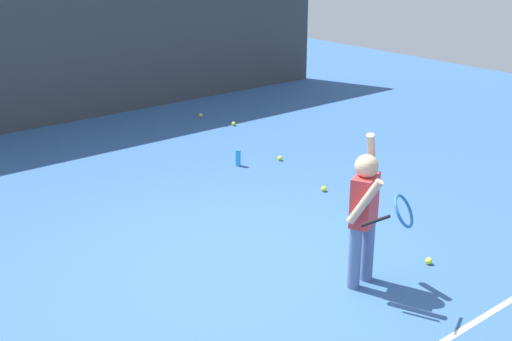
{
  "coord_description": "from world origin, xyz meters",
  "views": [
    {
      "loc": [
        -3.26,
        -4.27,
        2.95
      ],
      "look_at": [
        0.34,
        0.16,
        0.85
      ],
      "focal_mm": 46.02,
      "sensor_mm": 36.0,
      "label": 1
    }
  ],
  "objects_px": {
    "tennis_ball_3": "(201,115)",
    "tennis_ball_5": "(429,261)",
    "tennis_player": "(366,209)",
    "tennis_ball_4": "(234,124)",
    "tennis_ball_2": "(280,158)",
    "tennis_ball_7": "(324,189)",
    "water_bottle": "(238,158)"
  },
  "relations": [
    {
      "from": "tennis_ball_3",
      "to": "tennis_ball_4",
      "type": "height_order",
      "value": "same"
    },
    {
      "from": "tennis_ball_3",
      "to": "tennis_ball_7",
      "type": "bearing_deg",
      "value": -101.34
    },
    {
      "from": "tennis_ball_7",
      "to": "tennis_ball_4",
      "type": "bearing_deg",
      "value": 73.62
    },
    {
      "from": "tennis_ball_4",
      "to": "water_bottle",
      "type": "bearing_deg",
      "value": -125.46
    },
    {
      "from": "water_bottle",
      "to": "tennis_ball_4",
      "type": "relative_size",
      "value": 3.33
    },
    {
      "from": "tennis_ball_4",
      "to": "tennis_ball_3",
      "type": "bearing_deg",
      "value": 99.2
    },
    {
      "from": "tennis_ball_3",
      "to": "tennis_ball_4",
      "type": "distance_m",
      "value": 0.76
    },
    {
      "from": "tennis_ball_2",
      "to": "tennis_ball_5",
      "type": "distance_m",
      "value": 3.21
    },
    {
      "from": "tennis_ball_5",
      "to": "tennis_ball_7",
      "type": "xyz_separation_m",
      "value": [
        0.52,
        1.92,
        0.0
      ]
    },
    {
      "from": "tennis_player",
      "to": "tennis_ball_7",
      "type": "height_order",
      "value": "tennis_player"
    },
    {
      "from": "tennis_player",
      "to": "tennis_ball_4",
      "type": "bearing_deg",
      "value": 41.02
    },
    {
      "from": "tennis_player",
      "to": "tennis_ball_4",
      "type": "distance_m",
      "value": 5.2
    },
    {
      "from": "tennis_ball_3",
      "to": "tennis_ball_4",
      "type": "xyz_separation_m",
      "value": [
        0.12,
        -0.75,
        0.0
      ]
    },
    {
      "from": "tennis_player",
      "to": "tennis_ball_3",
      "type": "relative_size",
      "value": 20.46
    },
    {
      "from": "tennis_player",
      "to": "water_bottle",
      "type": "relative_size",
      "value": 6.14
    },
    {
      "from": "tennis_ball_3",
      "to": "tennis_ball_5",
      "type": "height_order",
      "value": "same"
    },
    {
      "from": "tennis_ball_7",
      "to": "tennis_ball_2",
      "type": "bearing_deg",
      "value": 74.52
    },
    {
      "from": "tennis_ball_2",
      "to": "tennis_ball_7",
      "type": "height_order",
      "value": "same"
    },
    {
      "from": "tennis_ball_4",
      "to": "tennis_ball_5",
      "type": "relative_size",
      "value": 1.0
    },
    {
      "from": "tennis_ball_4",
      "to": "tennis_ball_5",
      "type": "distance_m",
      "value": 5.03
    },
    {
      "from": "tennis_ball_3",
      "to": "tennis_ball_7",
      "type": "distance_m",
      "value": 3.74
    },
    {
      "from": "water_bottle",
      "to": "tennis_ball_4",
      "type": "height_order",
      "value": "water_bottle"
    },
    {
      "from": "tennis_ball_3",
      "to": "tennis_ball_7",
      "type": "height_order",
      "value": "same"
    },
    {
      "from": "tennis_ball_4",
      "to": "tennis_ball_7",
      "type": "bearing_deg",
      "value": -106.38
    },
    {
      "from": "tennis_ball_3",
      "to": "tennis_ball_2",
      "type": "bearing_deg",
      "value": -99.34
    },
    {
      "from": "tennis_ball_2",
      "to": "tennis_ball_4",
      "type": "height_order",
      "value": "same"
    },
    {
      "from": "water_bottle",
      "to": "tennis_ball_3",
      "type": "height_order",
      "value": "water_bottle"
    },
    {
      "from": "tennis_ball_4",
      "to": "tennis_ball_7",
      "type": "height_order",
      "value": "same"
    },
    {
      "from": "tennis_ball_5",
      "to": "tennis_ball_2",
      "type": "bearing_deg",
      "value": 74.71
    },
    {
      "from": "tennis_ball_2",
      "to": "tennis_ball_7",
      "type": "relative_size",
      "value": 1.0
    },
    {
      "from": "tennis_ball_2",
      "to": "tennis_ball_7",
      "type": "distance_m",
      "value": 1.22
    },
    {
      "from": "tennis_player",
      "to": "tennis_ball_5",
      "type": "relative_size",
      "value": 20.46
    }
  ]
}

